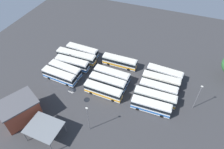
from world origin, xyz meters
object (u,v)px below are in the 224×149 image
(bus_row0_slot1, at_px, (65,69))
(bus_row0_slot3, at_px, (76,56))
(bus_row1_slot1, at_px, (108,82))
(maintenance_shelter, at_px, (44,127))
(lamp_post_near_entrance, at_px, (88,118))
(bus_row2_slot3, at_px, (161,80))
(bus_row1_slot0, at_px, (103,91))
(bus_row2_slot4, at_px, (165,73))
(bus_row0_slot2, at_px, (72,63))
(bus_row0_slot4, at_px, (82,51))
(bus_row2_slot2, at_px, (158,89))
(bus_row0_slot0, at_px, (59,76))
(lamp_post_by_building, at_px, (198,96))
(bus_row2_slot1, at_px, (155,97))
(bus_row1_slot4, at_px, (120,62))
(bus_row1_slot2, at_px, (112,75))
(bus_row2_slot0, at_px, (151,106))
(depot_building, at_px, (20,110))

(bus_row0_slot1, relative_size, bus_row0_slot3, 0.80)
(bus_row1_slot1, relative_size, maintenance_shelter, 1.38)
(bus_row1_slot1, height_order, maintenance_shelter, maintenance_shelter)
(lamp_post_near_entrance, bearing_deg, bus_row2_slot3, 58.45)
(bus_row1_slot0, bearing_deg, bus_row2_slot4, 42.33)
(bus_row0_slot2, bearing_deg, bus_row2_slot3, 5.66)
(bus_row0_slot1, distance_m, bus_row0_slot4, 10.94)
(bus_row0_slot2, xyz_separation_m, bus_row2_slot2, (29.72, -0.78, -0.00))
(bus_row2_slot4, bearing_deg, bus_row2_slot3, -96.22)
(bus_row2_slot2, distance_m, bus_row2_slot3, 3.73)
(bus_row0_slot0, xyz_separation_m, bus_row2_slot4, (30.96, 13.42, -0.00))
(bus_row0_slot1, bearing_deg, lamp_post_by_building, 1.33)
(bus_row2_slot1, bearing_deg, bus_row1_slot4, 143.36)
(bus_row1_slot0, bearing_deg, bus_row2_slot1, 12.28)
(bus_row0_slot2, xyz_separation_m, bus_row1_slot4, (14.68, 6.71, 0.00))
(bus_row1_slot2, bearing_deg, bus_row0_slot0, -156.70)
(maintenance_shelter, bearing_deg, bus_row1_slot2, 72.58)
(bus_row2_slot0, height_order, lamp_post_near_entrance, lamp_post_near_entrance)
(bus_row1_slot1, bearing_deg, bus_row0_slot3, 153.32)
(bus_row1_slot1, relative_size, depot_building, 0.98)
(bus_row2_slot2, relative_size, depot_building, 0.94)
(bus_row0_slot0, xyz_separation_m, bus_row2_slot2, (30.51, 6.13, -0.00))
(lamp_post_near_entrance, bearing_deg, bus_row0_slot4, 120.44)
(bus_row2_slot2, bearing_deg, bus_row0_slot4, 164.63)
(bus_row1_slot4, relative_size, lamp_post_near_entrance, 1.30)
(bus_row1_slot0, height_order, bus_row2_slot1, same)
(bus_row0_slot2, relative_size, bus_row2_slot3, 1.01)
(bus_row2_slot1, distance_m, bus_row2_slot2, 3.57)
(bus_row0_slot1, bearing_deg, bus_row2_slot4, 18.09)
(bus_row1_slot1, xyz_separation_m, bus_row2_slot1, (14.96, -0.52, 0.00))
(bus_row0_slot2, height_order, lamp_post_by_building, lamp_post_by_building)
(bus_row1_slot4, height_order, bus_row2_slot4, same)
(bus_row2_slot0, bearing_deg, lamp_post_by_building, 25.75)
(bus_row0_slot0, distance_m, bus_row1_slot2, 16.76)
(bus_row2_slot1, height_order, bus_row2_slot3, same)
(bus_row1_slot0, distance_m, bus_row1_slot1, 3.76)
(bus_row0_slot1, bearing_deg, bus_row0_slot4, 86.66)
(bus_row0_slot0, bearing_deg, bus_row0_slot1, 86.66)
(bus_row2_slot1, distance_m, lamp_post_by_building, 11.34)
(bus_row1_slot1, bearing_deg, bus_row2_slot3, 24.05)
(bus_row0_slot3, distance_m, bus_row2_slot2, 30.60)
(maintenance_shelter, bearing_deg, bus_row2_slot1, 42.62)
(bus_row2_slot2, height_order, bus_row2_slot3, same)
(bus_row2_slot3, xyz_separation_m, depot_building, (-32.50, -25.90, 1.29))
(bus_row2_slot2, bearing_deg, bus_row1_slot2, 178.10)
(bus_row2_slot4, height_order, lamp_post_near_entrance, lamp_post_near_entrance)
(bus_row1_slot1, bearing_deg, bus_row1_slot0, -88.51)
(bus_row0_slot4, relative_size, bus_row1_slot2, 1.01)
(bus_row1_slot0, height_order, bus_row2_slot4, same)
(bus_row2_slot0, xyz_separation_m, maintenance_shelter, (-22.50, -17.40, 2.13))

